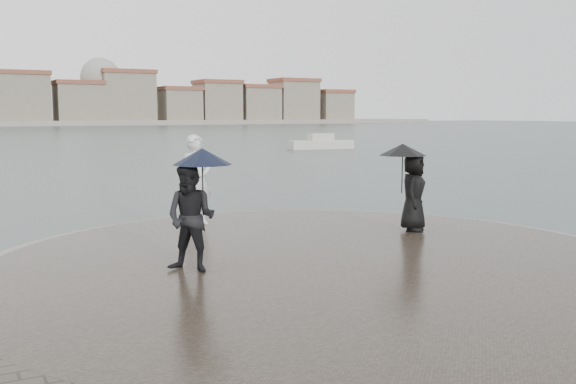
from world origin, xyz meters
TOP-DOWN VIEW (x-y plane):
  - ground at (0.00, 0.00)m, footprint 400.00×400.00m
  - kerb_ring at (0.00, 3.50)m, footprint 12.50×12.50m
  - quay_tip at (0.00, 3.50)m, footprint 11.90×11.90m
  - statue at (-0.68, 8.09)m, footprint 0.79×0.54m
  - visitor_left at (-2.28, 3.86)m, footprint 1.30×1.15m
  - visitor_right at (3.24, 5.06)m, footprint 1.28×1.12m
  - boats at (9.24, 49.61)m, footprint 29.45×22.84m

SIDE VIEW (x-z plane):
  - ground at x=0.00m, z-range 0.00..0.00m
  - kerb_ring at x=0.00m, z-range 0.00..0.32m
  - quay_tip at x=0.00m, z-range 0.00..0.36m
  - boats at x=9.24m, z-range -0.37..1.13m
  - statue at x=-0.68m, z-range 0.36..2.48m
  - visitor_left at x=-2.28m, z-range 0.45..2.49m
  - visitor_right at x=3.24m, z-range 0.51..2.46m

